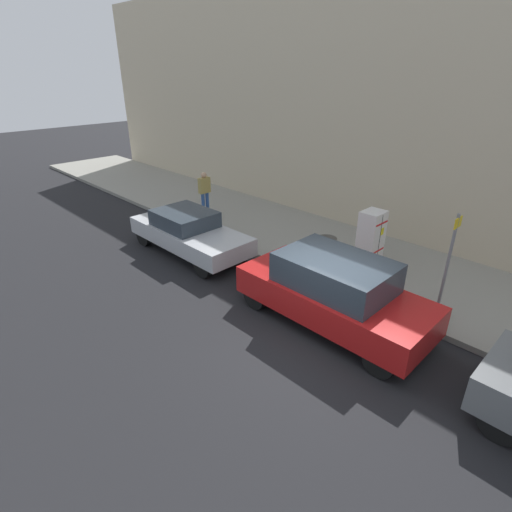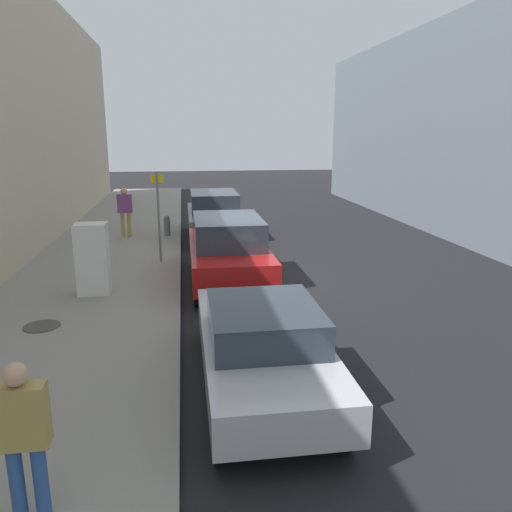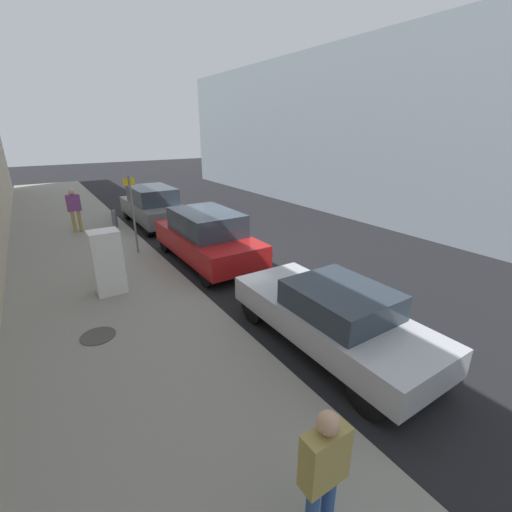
{
  "view_description": "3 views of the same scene",
  "coord_description": "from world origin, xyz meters",
  "views": [
    {
      "loc": [
        6.26,
        4.37,
        5.66
      ],
      "look_at": [
        -0.33,
        -2.27,
        1.2
      ],
      "focal_mm": 28.0,
      "sensor_mm": 36.0,
      "label": 1
    },
    {
      "loc": [
        -1.85,
        -12.74,
        3.84
      ],
      "look_at": [
        -0.22,
        -1.56,
        1.04
      ],
      "focal_mm": 35.0,
      "sensor_mm": 36.0,
      "label": 2
    },
    {
      "loc": [
        -5.24,
        -9.98,
        4.2
      ],
      "look_at": [
        -0.63,
        -2.88,
        1.05
      ],
      "focal_mm": 24.0,
      "sensor_mm": 36.0,
      "label": 3
    }
  ],
  "objects": [
    {
      "name": "ground_plane",
      "position": [
        0.0,
        0.0,
        0.0
      ],
      "size": [
        80.0,
        80.0,
        0.0
      ],
      "primitive_type": "plane",
      "color": "black"
    },
    {
      "name": "pedestrian_standing_near",
      "position": [
        -3.41,
        -8.35,
        1.12
      ],
      "size": [
        0.48,
        0.22,
        1.68
      ],
      "rotation": [
        0.0,
        0.0,
        0.95
      ],
      "color": "#2D5193",
      "rests_on": "sidewalk_slab"
    },
    {
      "name": "pedestrian_walking_far",
      "position": [
        -3.97,
        5.66,
        1.2
      ],
      "size": [
        0.52,
        0.24,
        1.78
      ],
      "rotation": [
        0.0,
        0.0,
        1.83
      ],
      "color": "#A8934C",
      "rests_on": "sidewalk_slab"
    },
    {
      "name": "parked_suv_red",
      "position": [
        -0.75,
        -0.1,
        0.89
      ],
      "size": [
        1.94,
        4.67,
        1.73
      ],
      "color": "red",
      "rests_on": "ground"
    },
    {
      "name": "discarded_refrigerator",
      "position": [
        -3.99,
        -1.06,
        0.99
      ],
      "size": [
        0.72,
        0.6,
        1.67
      ],
      "color": "white",
      "rests_on": "sidewalk_slab"
    },
    {
      "name": "manhole_cover",
      "position": [
        -4.69,
        -3.09,
        0.16
      ],
      "size": [
        0.7,
        0.7,
        0.02
      ],
      "primitive_type": "cylinder",
      "color": "#47443F",
      "rests_on": "sidewalk_slab"
    },
    {
      "name": "street_sign_post",
      "position": [
        -2.58,
        1.68,
        1.62
      ],
      "size": [
        0.36,
        0.07,
        2.64
      ],
      "color": "slate",
      "rests_on": "sidewalk_slab"
    },
    {
      "name": "fire_hydrant",
      "position": [
        -2.49,
        5.65,
        0.54
      ],
      "size": [
        0.22,
        0.22,
        0.76
      ],
      "color": "slate",
      "rests_on": "sidewalk_slab"
    },
    {
      "name": "parked_sedan_silver",
      "position": [
        -0.75,
        -5.83,
        0.74
      ],
      "size": [
        1.78,
        4.52,
        1.41
      ],
      "color": "silver",
      "rests_on": "ground"
    },
    {
      "name": "sidewalk_slab",
      "position": [
        -4.2,
        0.0,
        0.08
      ],
      "size": [
        4.4,
        44.0,
        0.15
      ],
      "primitive_type": "cube",
      "color": "gray",
      "rests_on": "ground"
    },
    {
      "name": "parked_suv_gray",
      "position": [
        -0.75,
        5.6,
        0.89
      ],
      "size": [
        1.9,
        4.69,
        1.74
      ],
      "color": "slate",
      "rests_on": "ground"
    }
  ]
}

